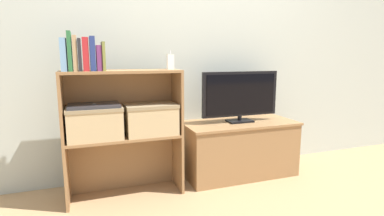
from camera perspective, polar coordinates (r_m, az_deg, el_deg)
ground_plane at (r=2.43m, az=1.19°, el=-15.66°), size 16.00×16.00×0.00m
wall_back at (r=2.66m, az=-2.53°, el=13.11°), size 10.00×0.05×2.40m
tv_stand at (r=2.72m, az=8.90°, el=-7.53°), size 0.99×0.47×0.48m
tv at (r=2.62m, az=9.19°, el=2.43°), size 0.70×0.14×0.44m
bookshelf_lower_tier at (r=2.39m, az=-12.79°, el=-8.82°), size 0.84×0.29×0.47m
bookshelf_upper_tier at (r=2.29m, az=-13.24°, el=2.55°), size 0.84×0.29×0.48m
book_skyblue at (r=2.16m, az=-23.25°, el=9.29°), size 0.04×0.14×0.21m
book_forest at (r=2.16m, az=-22.25°, el=9.95°), size 0.02×0.15×0.26m
book_tan at (r=2.15m, az=-21.38°, el=9.65°), size 0.03×0.13×0.23m
book_charcoal at (r=2.15m, az=-20.60°, el=9.45°), size 0.02×0.15×0.21m
book_crimson at (r=2.15m, az=-19.60°, el=9.61°), size 0.04×0.13×0.22m
book_navy at (r=2.15m, az=-18.42°, el=9.77°), size 0.03×0.14×0.23m
book_plum at (r=2.16m, az=-17.31°, el=9.06°), size 0.03×0.14×0.17m
book_olive at (r=2.16m, az=-16.54°, el=9.40°), size 0.02×0.15×0.19m
baby_monitor at (r=2.28m, az=-4.14°, el=8.76°), size 0.05×0.03×0.14m
storage_basket_left at (r=2.23m, az=-17.98°, el=-2.45°), size 0.38×0.26×0.23m
storage_basket_right at (r=2.27m, az=-7.82°, el=-1.82°), size 0.38×0.26×0.23m
laptop at (r=2.21m, az=-18.14°, el=0.45°), size 0.35×0.24×0.02m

